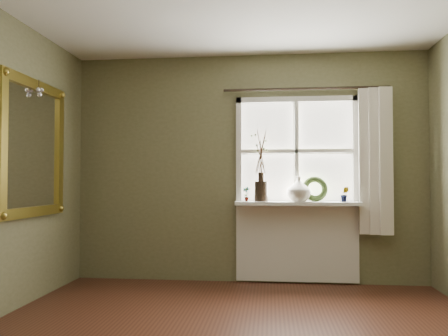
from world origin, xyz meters
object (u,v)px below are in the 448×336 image
dark_jug (261,191)px  cream_vase (299,189)px  wreath (315,192)px  gilt_mirror (34,148)px

dark_jug → cream_vase: size_ratio=0.81×
dark_jug → wreath: size_ratio=0.78×
cream_vase → gilt_mirror: size_ratio=0.21×
wreath → gilt_mirror: 2.93m
dark_jug → gilt_mirror: gilt_mirror is taller
wreath → cream_vase: bearing=-172.3°
dark_jug → gilt_mirror: 2.37m
wreath → dark_jug: bearing=178.9°
dark_jug → cream_vase: cream_vase is taller
dark_jug → cream_vase: (0.42, 0.00, 0.03)m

